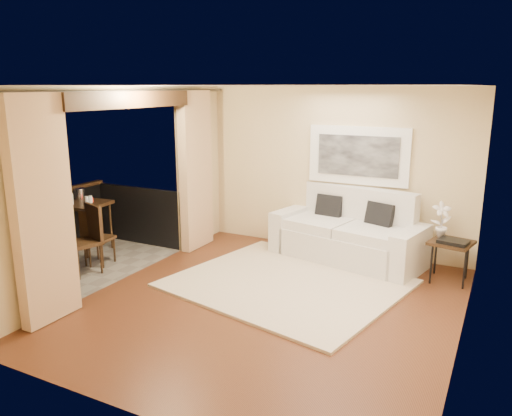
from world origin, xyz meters
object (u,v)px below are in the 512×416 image
Objects in this scene: side_table at (451,245)px; sofa at (349,235)px; balcony_chair_far at (95,234)px; bistro_table at (84,207)px; balcony_chair_near at (89,234)px; orchid at (442,220)px; ice_bucket at (80,194)px.

sofa is at bearing 170.74° from side_table.
balcony_chair_far is at bearing -136.60° from sofa.
sofa is 3.02× the size of bistro_table.
orchid is at bearing 42.92° from balcony_chair_near.
balcony_chair_near is (-4.79, -2.03, 0.06)m from side_table.
sofa is 3.98m from balcony_chair_near.
balcony_chair_near reaches higher than balcony_chair_far.
sofa is 2.47× the size of balcony_chair_near.
balcony_chair_near is at bearing -154.98° from orchid.
ice_bucket reaches higher than balcony_chair_near.
side_table is 5.22m from balcony_chair_far.
orchid is 2.60× the size of ice_bucket.
balcony_chair_far is (-4.90, -1.80, -0.02)m from side_table.
balcony_chair_far is (-3.36, -2.05, 0.11)m from sofa.
sofa is 2.82× the size of balcony_chair_far.
orchid is 5.12m from balcony_chair_far.
ice_bucket is (-0.19, 0.11, 0.18)m from bistro_table.
side_table is 0.38m from orchid.
bistro_table reaches higher than side_table.
ice_bucket is at bearing 150.85° from bistro_table.
ice_bucket reaches higher than balcony_chair_far.
side_table is 1.22× the size of orchid.
orchid is at bearing 13.47° from ice_bucket.
ice_bucket is at bearing -168.13° from side_table.
ice_bucket is (-5.61, -1.34, 0.08)m from orchid.
balcony_chair_far is at bearing -157.78° from orchid.
orchid is 5.11m from balcony_chair_near.
bistro_table is at bearing -29.15° from ice_bucket.
orchid is at bearing 142.73° from side_table.
bistro_table is 1.07m from balcony_chair_near.
bistro_table is 0.94× the size of balcony_chair_far.
sofa is 3.94m from balcony_chair_far.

